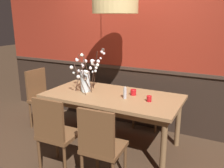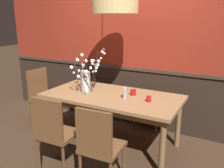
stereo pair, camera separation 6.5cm
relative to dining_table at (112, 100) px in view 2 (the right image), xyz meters
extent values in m
plane|color=#422D1E|center=(0.00, 0.00, -0.67)|extent=(24.00, 24.00, 0.00)
cube|color=#2D2119|center=(0.00, 0.82, -0.19)|extent=(5.31, 0.12, 0.96)
cube|color=#3E2E24|center=(0.00, 0.81, 0.31)|extent=(5.31, 0.14, 0.05)
cube|color=maroon|center=(0.00, 0.82, 1.30)|extent=(5.31, 0.12, 2.03)
cube|color=#997047|center=(0.00, 0.00, 0.06)|extent=(1.88, 0.94, 0.04)
cube|color=brown|center=(0.00, 0.00, 0.00)|extent=(1.78, 0.83, 0.08)
cylinder|color=brown|center=(-0.85, -0.38, -0.32)|extent=(0.07, 0.07, 0.71)
cylinder|color=brown|center=(0.85, -0.38, -0.32)|extent=(0.07, 0.07, 0.71)
cylinder|color=brown|center=(-0.85, 0.38, -0.32)|extent=(0.07, 0.07, 0.71)
cylinder|color=brown|center=(0.85, 0.38, -0.32)|extent=(0.07, 0.07, 0.71)
cube|color=brown|center=(0.27, 0.80, -0.21)|extent=(0.44, 0.42, 0.04)
cube|color=brown|center=(0.27, 0.99, 0.06)|extent=(0.42, 0.04, 0.49)
cylinder|color=brown|center=(0.46, 0.62, -0.45)|extent=(0.04, 0.04, 0.44)
cylinder|color=brown|center=(0.08, 0.62, -0.45)|extent=(0.04, 0.04, 0.44)
cylinder|color=brown|center=(0.46, 0.98, -0.45)|extent=(0.04, 0.04, 0.44)
cylinder|color=brown|center=(0.08, 0.98, -0.45)|extent=(0.04, 0.04, 0.44)
cube|color=brown|center=(-1.26, 0.03, -0.21)|extent=(0.43, 0.45, 0.04)
cube|color=brown|center=(-1.44, 0.04, 0.05)|extent=(0.07, 0.40, 0.48)
cylinder|color=brown|center=(-1.08, 0.19, -0.45)|extent=(0.04, 0.04, 0.44)
cylinder|color=brown|center=(-1.11, -0.17, -0.45)|extent=(0.04, 0.04, 0.44)
cylinder|color=brown|center=(-1.42, 0.22, -0.45)|extent=(0.04, 0.04, 0.44)
cylinder|color=brown|center=(-1.45, -0.14, -0.45)|extent=(0.04, 0.04, 0.44)
cube|color=brown|center=(-0.29, -0.81, -0.22)|extent=(0.44, 0.41, 0.04)
cube|color=brown|center=(-0.28, -0.98, 0.03)|extent=(0.40, 0.05, 0.47)
cylinder|color=brown|center=(-0.48, -0.65, -0.46)|extent=(0.04, 0.04, 0.43)
cylinder|color=brown|center=(-0.11, -0.63, -0.46)|extent=(0.04, 0.04, 0.43)
cylinder|color=brown|center=(-0.46, -0.98, -0.46)|extent=(0.04, 0.04, 0.43)
cylinder|color=brown|center=(-0.10, -0.97, -0.46)|extent=(0.04, 0.04, 0.43)
cube|color=brown|center=(0.32, -0.81, -0.23)|extent=(0.44, 0.43, 0.04)
cube|color=brown|center=(0.33, -0.99, 0.03)|extent=(0.40, 0.06, 0.47)
cylinder|color=brown|center=(0.13, -0.65, -0.46)|extent=(0.04, 0.04, 0.42)
cylinder|color=brown|center=(0.49, -0.63, -0.46)|extent=(0.04, 0.04, 0.42)
cylinder|color=silver|center=(-0.42, -0.02, 0.23)|extent=(0.14, 0.14, 0.29)
cylinder|color=silver|center=(-0.42, -0.02, 0.12)|extent=(0.12, 0.12, 0.06)
cylinder|color=#472D23|center=(-0.53, 0.01, 0.34)|extent=(0.08, 0.18, 0.51)
sphere|color=white|center=(-0.57, 0.01, 0.52)|extent=(0.05, 0.05, 0.05)
sphere|color=white|center=(-0.59, 0.02, 0.53)|extent=(0.03, 0.03, 0.03)
sphere|color=white|center=(-0.53, -0.02, 0.37)|extent=(0.05, 0.05, 0.05)
sphere|color=white|center=(-0.59, 0.04, 0.51)|extent=(0.04, 0.04, 0.04)
cylinder|color=#472D23|center=(-0.40, -0.09, 0.36)|extent=(0.10, 0.11, 0.55)
sphere|color=white|center=(-0.38, -0.14, 0.63)|extent=(0.05, 0.05, 0.05)
sphere|color=white|center=(-0.37, -0.08, 0.54)|extent=(0.05, 0.05, 0.05)
sphere|color=white|center=(-0.43, -0.07, 0.35)|extent=(0.03, 0.03, 0.03)
cylinder|color=#472D23|center=(-0.46, -0.02, 0.28)|extent=(0.05, 0.06, 0.39)
sphere|color=white|center=(-0.47, -0.05, 0.35)|extent=(0.03, 0.03, 0.03)
sphere|color=white|center=(-0.46, -0.04, 0.37)|extent=(0.05, 0.05, 0.05)
sphere|color=white|center=(-0.44, -0.01, 0.31)|extent=(0.06, 0.06, 0.06)
sphere|color=white|center=(-0.49, -0.04, 0.27)|extent=(0.03, 0.03, 0.03)
sphere|color=white|center=(-0.46, -0.01, 0.44)|extent=(0.05, 0.05, 0.05)
sphere|color=white|center=(-0.50, 0.01, 0.46)|extent=(0.03, 0.03, 0.03)
cylinder|color=#472D23|center=(-0.31, 0.07, 0.38)|extent=(0.19, 0.19, 0.59)
sphere|color=white|center=(-0.28, 0.04, 0.38)|extent=(0.04, 0.04, 0.04)
sphere|color=white|center=(-0.24, 0.15, 0.64)|extent=(0.04, 0.04, 0.04)
sphere|color=white|center=(-0.22, 0.17, 0.62)|extent=(0.04, 0.04, 0.04)
sphere|color=white|center=(-0.23, 0.17, 0.67)|extent=(0.04, 0.04, 0.04)
sphere|color=white|center=(-0.28, 0.12, 0.51)|extent=(0.05, 0.05, 0.05)
sphere|color=white|center=(-0.26, 0.06, 0.47)|extent=(0.05, 0.05, 0.05)
cylinder|color=#472D23|center=(-0.35, -0.05, 0.34)|extent=(0.01, 0.18, 0.50)
sphere|color=white|center=(-0.28, -0.04, 0.50)|extent=(0.04, 0.04, 0.04)
sphere|color=white|center=(-0.33, -0.03, 0.44)|extent=(0.03, 0.03, 0.03)
sphere|color=white|center=(-0.29, -0.07, 0.44)|extent=(0.04, 0.04, 0.04)
sphere|color=white|center=(-0.30, -0.02, 0.53)|extent=(0.06, 0.06, 0.06)
sphere|color=white|center=(-0.37, -0.06, 0.36)|extent=(0.04, 0.04, 0.04)
sphere|color=white|center=(-0.25, -0.07, 0.55)|extent=(0.03, 0.03, 0.03)
cylinder|color=#472D23|center=(-0.42, -0.15, 0.29)|extent=(0.24, 0.07, 0.41)
sphere|color=white|center=(-0.42, -0.20, 0.33)|extent=(0.05, 0.05, 0.05)
sphere|color=white|center=(-0.48, -0.26, 0.47)|extent=(0.05, 0.05, 0.05)
sphere|color=white|center=(-0.46, -0.24, 0.39)|extent=(0.03, 0.03, 0.03)
cylinder|color=#472D23|center=(-0.33, 0.05, 0.32)|extent=(0.17, 0.14, 0.47)
sphere|color=white|center=(-0.28, 0.06, 0.43)|extent=(0.04, 0.04, 0.04)
sphere|color=white|center=(-0.33, 0.04, 0.36)|extent=(0.03, 0.03, 0.03)
sphere|color=white|center=(-0.33, 0.10, 0.45)|extent=(0.03, 0.03, 0.03)
sphere|color=white|center=(-0.31, 0.11, 0.45)|extent=(0.04, 0.04, 0.04)
sphere|color=white|center=(-0.24, 0.11, 0.56)|extent=(0.03, 0.03, 0.03)
sphere|color=white|center=(-0.27, 0.08, 0.47)|extent=(0.03, 0.03, 0.03)
cylinder|color=#472D23|center=(-0.36, -0.09, 0.26)|extent=(0.12, 0.13, 0.35)
sphere|color=white|center=(-0.31, -0.16, 0.41)|extent=(0.05, 0.05, 0.05)
sphere|color=white|center=(-0.34, -0.15, 0.41)|extent=(0.04, 0.04, 0.04)
sphere|color=white|center=(-0.38, -0.09, 0.29)|extent=(0.04, 0.04, 0.04)
cylinder|color=red|center=(0.54, -0.03, 0.12)|extent=(0.06, 0.06, 0.08)
torus|color=red|center=(0.54, -0.03, 0.15)|extent=(0.07, 0.07, 0.01)
cylinder|color=silver|center=(0.54, -0.03, 0.11)|extent=(0.04, 0.04, 0.04)
cylinder|color=red|center=(0.27, 0.13, 0.12)|extent=(0.08, 0.08, 0.08)
torus|color=red|center=(0.27, 0.13, 0.16)|extent=(0.08, 0.08, 0.01)
cylinder|color=silver|center=(0.27, 0.13, 0.11)|extent=(0.06, 0.06, 0.04)
cylinder|color=#ADADB2|center=(0.22, -0.06, 0.15)|extent=(0.04, 0.04, 0.14)
cylinder|color=beige|center=(0.22, -0.06, 0.23)|extent=(0.03, 0.03, 0.02)
cylinder|color=tan|center=(0.00, 0.09, 1.30)|extent=(0.59, 0.59, 0.27)
sphere|color=#F9EAB7|center=(0.00, 0.09, 1.26)|extent=(0.14, 0.14, 0.14)
camera|label=1|loc=(1.44, -2.83, 1.12)|focal=38.66mm
camera|label=2|loc=(1.50, -2.80, 1.12)|focal=38.66mm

